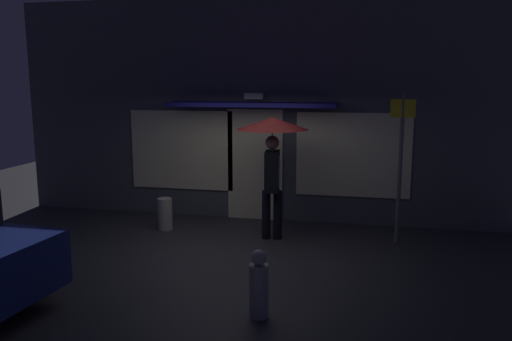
{
  "coord_description": "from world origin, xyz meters",
  "views": [
    {
      "loc": [
        2.09,
        -7.43,
        2.71
      ],
      "look_at": [
        0.28,
        0.95,
        1.21
      ],
      "focal_mm": 35.36,
      "sensor_mm": 36.0,
      "label": 1
    }
  ],
  "objects_px": {
    "sidewalk_bollard": "(165,214)",
    "fire_hydrant": "(259,286)",
    "street_sign_post": "(400,160)",
    "person_with_umbrella": "(272,141)"
  },
  "relations": [
    {
      "from": "person_with_umbrella",
      "to": "street_sign_post",
      "type": "relative_size",
      "value": 0.84
    },
    {
      "from": "fire_hydrant",
      "to": "sidewalk_bollard",
      "type": "bearing_deg",
      "value": 128.08
    },
    {
      "from": "fire_hydrant",
      "to": "person_with_umbrella",
      "type": "bearing_deg",
      "value": 97.45
    },
    {
      "from": "sidewalk_bollard",
      "to": "person_with_umbrella",
      "type": "bearing_deg",
      "value": -3.69
    },
    {
      "from": "sidewalk_bollard",
      "to": "fire_hydrant",
      "type": "bearing_deg",
      "value": -51.92
    },
    {
      "from": "street_sign_post",
      "to": "sidewalk_bollard",
      "type": "bearing_deg",
      "value": -178.82
    },
    {
      "from": "street_sign_post",
      "to": "sidewalk_bollard",
      "type": "relative_size",
      "value": 4.27
    },
    {
      "from": "sidewalk_bollard",
      "to": "fire_hydrant",
      "type": "relative_size",
      "value": 0.73
    },
    {
      "from": "person_with_umbrella",
      "to": "fire_hydrant",
      "type": "bearing_deg",
      "value": 1.01
    },
    {
      "from": "sidewalk_bollard",
      "to": "street_sign_post",
      "type": "bearing_deg",
      "value": 1.18
    }
  ]
}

